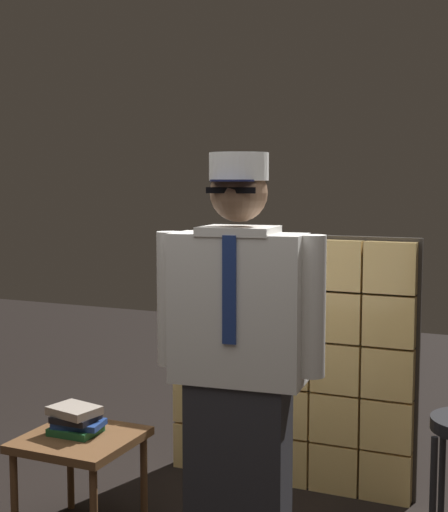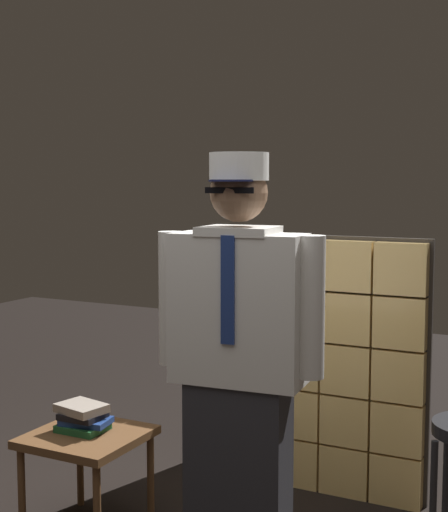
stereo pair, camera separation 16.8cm
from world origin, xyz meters
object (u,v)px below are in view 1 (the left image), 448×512
(book_stack, at_px, (76,420))
(coffee_mug, at_px, (68,423))
(side_table, at_px, (80,449))
(standing_person, at_px, (238,364))

(book_stack, distance_m, coffee_mug, 0.05)
(coffee_mug, bearing_deg, book_stack, 3.08)
(side_table, distance_m, book_stack, 0.14)
(standing_person, relative_size, coffee_mug, 14.43)
(book_stack, xyz_separation_m, coffee_mug, (-0.05, -0.00, -0.02))
(coffee_mug, bearing_deg, side_table, -9.58)
(book_stack, bearing_deg, coffee_mug, -176.92)
(standing_person, bearing_deg, coffee_mug, 168.51)
(standing_person, height_order, book_stack, standing_person)
(standing_person, distance_m, side_table, 1.00)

